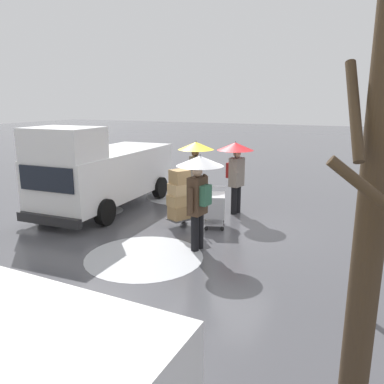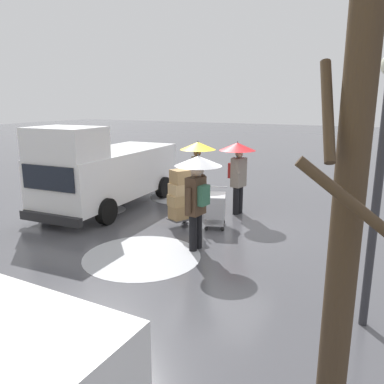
{
  "view_description": "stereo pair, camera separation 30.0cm",
  "coord_description": "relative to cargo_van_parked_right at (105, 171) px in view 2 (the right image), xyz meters",
  "views": [
    {
      "loc": [
        -3.45,
        9.18,
        3.28
      ],
      "look_at": [
        0.53,
        0.7,
        1.05
      ],
      "focal_mm": 36.21,
      "sensor_mm": 36.0,
      "label": 1
    },
    {
      "loc": [
        -3.72,
        9.05,
        3.28
      ],
      "look_at": [
        0.53,
        0.7,
        1.05
      ],
      "focal_mm": 36.21,
      "sensor_mm": 36.0,
      "label": 2
    }
  ],
  "objects": [
    {
      "name": "cargo_van_parked_right",
      "position": [
        0.0,
        0.0,
        0.0
      ],
      "size": [
        2.39,
        5.43,
        2.6
      ],
      "color": "white",
      "rests_on": "ground"
    },
    {
      "name": "slush_patch_under_van",
      "position": [
        -3.16,
        2.74,
        -1.18
      ],
      "size": [
        2.53,
        2.53,
        0.01
      ],
      "primitive_type": "cylinder",
      "color": "#ADAFB5",
      "rests_on": "ground"
    },
    {
      "name": "pedestrian_pink_side",
      "position": [
        -2.73,
        -0.85,
        0.41
      ],
      "size": [
        1.04,
        1.04,
        2.15
      ],
      "color": "black",
      "rests_on": "ground"
    },
    {
      "name": "shopping_cart_vendor",
      "position": [
        -3.76,
        0.19,
        -0.61
      ],
      "size": [
        0.8,
        0.96,
        1.02
      ],
      "color": "#B2B2B7",
      "rests_on": "ground"
    },
    {
      "name": "slush_patch_mid_street",
      "position": [
        -1.47,
        -2.42,
        -1.18
      ],
      "size": [
        2.43,
        2.43,
        0.01
      ],
      "primitive_type": "cylinder",
      "color": "#ADAFB5",
      "rests_on": "ground"
    },
    {
      "name": "ground_plane",
      "position": [
        -3.93,
        0.14,
        -1.18
      ],
      "size": [
        90.0,
        90.0,
        0.0
      ],
      "primitive_type": "plane",
      "color": "#4C4C51"
    },
    {
      "name": "pedestrian_black_side",
      "position": [
        -4.02,
        1.79,
        0.39
      ],
      "size": [
        1.04,
        1.04,
        2.15
      ],
      "color": "black",
      "rests_on": "ground"
    },
    {
      "name": "pedestrian_white_side",
      "position": [
        -3.83,
        -1.2,
        0.39
      ],
      "size": [
        1.04,
        1.04,
        2.15
      ],
      "color": "black",
      "rests_on": "ground"
    },
    {
      "name": "street_lamp",
      "position": [
        -7.58,
        3.39,
        1.19
      ],
      "size": [
        0.28,
        0.28,
        3.86
      ],
      "color": "#2D2D33",
      "rests_on": "ground"
    },
    {
      "name": "bare_tree_near",
      "position": [
        -7.43,
        6.15,
        0.93
      ],
      "size": [
        0.83,
        0.98,
        4.05
      ],
      "color": "#423323",
      "rests_on": "ground"
    },
    {
      "name": "hand_dolly_boxes",
      "position": [
        -2.93,
        0.57,
        -0.36
      ],
      "size": [
        0.77,
        0.85,
        1.53
      ],
      "color": "#515156",
      "rests_on": "ground"
    },
    {
      "name": "slush_patch_near_cluster",
      "position": [
        -0.11,
        0.24,
        -1.18
      ],
      "size": [
        1.25,
        1.25,
        0.01
      ],
      "primitive_type": "cylinder",
      "color": "#ADAFB5",
      "rests_on": "ground"
    }
  ]
}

